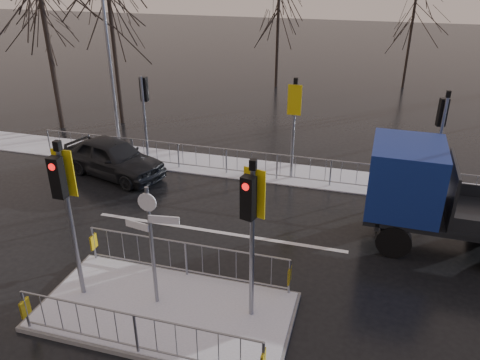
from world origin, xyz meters
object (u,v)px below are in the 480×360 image
(traffic_island, at_px, (164,300))
(flatbed_truck, at_px, (437,195))
(car_far_lane, at_px, (113,157))
(street_lamp_left, at_px, (109,43))

(traffic_island, xyz_separation_m, flatbed_truck, (6.24, 4.97, 1.21))
(traffic_island, xyz_separation_m, car_far_lane, (-5.12, 6.70, 0.34))
(flatbed_truck, height_order, street_lamp_left, street_lamp_left)
(traffic_island, relative_size, flatbed_truck, 0.92)
(traffic_island, height_order, car_far_lane, traffic_island)
(car_far_lane, bearing_deg, traffic_island, -126.56)
(traffic_island, bearing_deg, car_far_lane, 127.40)
(traffic_island, height_order, street_lamp_left, street_lamp_left)
(car_far_lane, relative_size, flatbed_truck, 0.65)
(flatbed_truck, bearing_deg, car_far_lane, 171.33)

